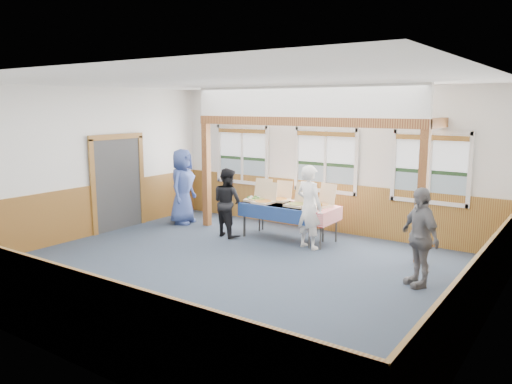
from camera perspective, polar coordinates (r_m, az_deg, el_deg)
floor at (r=8.71m, az=-2.71°, el=-8.95°), size 8.00×8.00×0.00m
ceiling at (r=8.26m, az=-2.89°, el=12.56°), size 8.00×8.00×0.00m
wall_back at (r=11.30m, az=8.06°, el=3.62°), size 8.00×0.00×8.00m
wall_front at (r=5.99m, az=-23.58°, el=-2.61°), size 8.00×0.00×8.00m
wall_left at (r=11.21m, az=-19.30°, el=3.11°), size 0.00×8.00×8.00m
wall_right at (r=6.74m, az=25.36°, el=-1.43°), size 0.00×8.00×8.00m
wainscot_back at (r=11.44m, az=7.88°, el=-1.63°), size 7.98×0.05×1.10m
wainscot_front at (r=6.30m, az=-22.71°, el=-11.94°), size 7.98×0.05×1.10m
wainscot_left at (r=11.35m, az=-18.93°, el=-2.16°), size 0.05×6.98×1.10m
wainscot_right at (r=7.01m, az=24.52°, el=-9.86°), size 0.05×6.98×1.10m
cased_opening at (r=11.80m, az=-15.52°, el=0.92°), size 0.06×1.30×2.10m
window_left at (r=12.45m, az=-1.56°, el=4.65°), size 1.56×0.10×1.46m
window_mid at (r=11.25m, az=7.97°, el=4.00°), size 1.56×0.10×1.46m
window_right at (r=10.43m, az=19.34°, el=3.09°), size 1.56×0.10×1.46m
post_left at (r=11.72m, az=-5.68°, el=1.92°), size 0.15×0.15×2.40m
post_right at (r=9.34m, az=18.46°, el=-0.57°), size 0.15×0.15×2.40m
cross_beam at (r=10.18m, az=5.12°, el=8.03°), size 5.15×0.18×0.18m
table_left at (r=10.53m, az=3.09°, el=-1.72°), size 1.79×0.79×0.76m
table_right at (r=10.55m, az=3.87°, el=-1.66°), size 2.20×1.69×0.76m
pizza_box_a at (r=10.63m, az=0.96°, el=-0.91°), size 0.40×0.48×0.42m
pizza_box_b at (r=10.47m, az=5.17°, el=-1.12°), size 0.44×0.52×0.42m
pizza_box_c at (r=10.85m, az=0.21°, el=-0.67°), size 0.43×0.52×0.47m
pizza_box_d at (r=10.87m, az=2.79°, el=-0.68°), size 0.42×0.50×0.42m
pizza_box_e at (r=10.34m, az=4.87°, el=-1.23°), size 0.46×0.54×0.46m
pizza_box_f at (r=10.34m, az=7.43°, el=-1.28°), size 0.53×0.60×0.46m
veggie_tray at (r=10.91m, az=-0.26°, el=-0.81°), size 0.40×0.40×0.09m
drink_glass at (r=9.91m, az=7.37°, el=-1.72°), size 0.07×0.07×0.15m
woman_white at (r=9.89m, az=6.10°, el=-1.71°), size 0.69×0.53×1.67m
woman_black at (r=10.78m, az=-3.25°, el=-1.19°), size 0.84×0.73×1.49m
man_blue at (r=12.05m, az=-8.40°, el=0.63°), size 0.79×1.00×1.80m
person_grey at (r=8.21m, az=18.19°, el=-4.91°), size 0.94×0.90×1.57m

